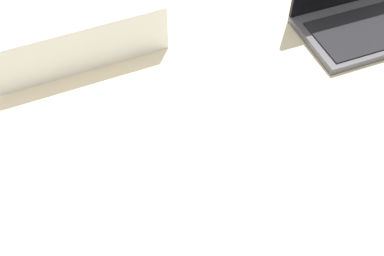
# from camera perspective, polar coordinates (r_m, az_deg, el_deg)

# --- Properties ---
(bed_mattress) EXTENTS (1.80, 1.40, 0.18)m
(bed_mattress) POSITION_cam_1_polar(r_m,az_deg,el_deg) (1.15, -0.04, -3.77)
(bed_mattress) COLOR beige
(bed_mattress) RESTS_ON ground
(laptop) EXTENTS (0.34, 0.24, 0.23)m
(laptop) POSITION_cam_1_polar(r_m,az_deg,el_deg) (1.40, 19.44, 12.92)
(laptop) COLOR #4C4C51
(laptop) RESTS_ON bed_mattress
(pillow) EXTENTS (0.52, 0.36, 0.13)m
(pillow) POSITION_cam_1_polar(r_m,az_deg,el_deg) (1.34, -16.54, 13.16)
(pillow) COLOR white
(pillow) RESTS_ON bed_mattress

